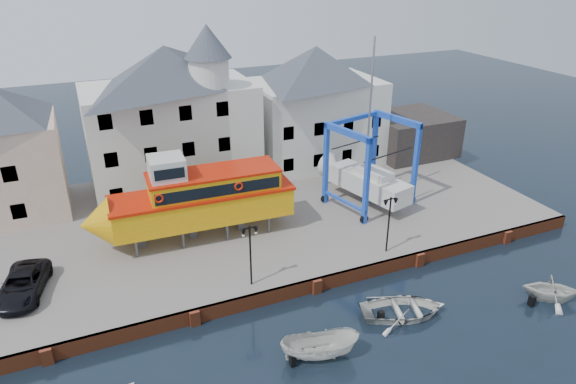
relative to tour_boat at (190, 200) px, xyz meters
name	(u,v)px	position (x,y,z in m)	size (l,w,h in m)	color
ground	(316,292)	(5.94, -8.44, -4.06)	(140.00, 140.00, 0.00)	black
hardstanding	(258,214)	(5.94, 2.56, -3.56)	(44.00, 22.00, 1.00)	slate
quay_wall	(316,285)	(5.94, -8.34, -3.56)	(44.00, 0.47, 1.00)	brown
building_pink	(3,152)	(-12.06, 9.56, 2.09)	(8.00, 7.00, 10.30)	tan
building_white_main	(172,116)	(1.07, 9.95, 3.28)	(14.00, 8.30, 14.00)	silver
building_white_right	(315,105)	(14.94, 10.56, 2.54)	(12.00, 8.00, 11.20)	silver
shed_dark	(410,134)	(24.94, 8.56, -1.06)	(8.00, 7.00, 4.00)	black
lamp_post_left	(250,240)	(1.94, -7.24, 0.11)	(1.12, 0.32, 4.20)	black
lamp_post_right	(390,211)	(11.94, -7.24, 0.11)	(1.12, 0.32, 4.20)	black
tour_boat	(190,200)	(0.00, 0.00, 0.00)	(15.02, 4.10, 6.49)	#59595E
travel_lift	(362,175)	(14.56, 0.64, -0.82)	(7.27, 9.17, 13.42)	#183CA7
van	(22,285)	(-11.18, -2.78, -2.34)	(2.39, 5.18, 1.44)	black
motorboat_a	(320,357)	(3.51, -13.78, -4.06)	(1.62, 4.30, 1.66)	silver
motorboat_b	(403,315)	(9.77, -12.56, -4.06)	(3.72, 5.21, 1.08)	silver
motorboat_c	(549,300)	(19.22, -14.97, -4.06)	(3.03, 3.51, 1.85)	silver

